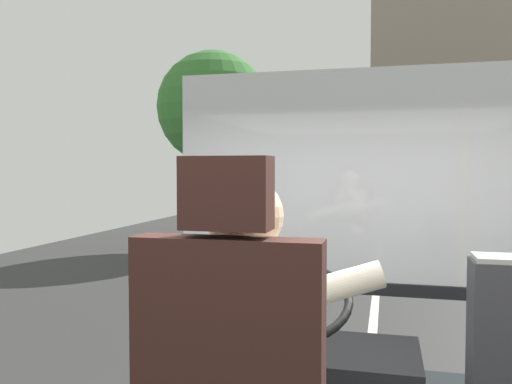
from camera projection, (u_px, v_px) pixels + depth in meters
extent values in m
cube|color=#2D2D2D|center=(378.00, 274.00, 10.45)|extent=(18.00, 44.00, 0.05)
cube|color=silver|center=(378.00, 272.00, 10.45)|extent=(0.12, 39.60, 0.00)
cube|color=#381E19|center=(227.00, 370.00, 1.29)|extent=(0.48, 0.10, 0.66)
cube|color=#381E19|center=(227.00, 193.00, 1.27)|extent=(0.22, 0.10, 0.18)
cylinder|color=silver|center=(244.00, 359.00, 1.45)|extent=(0.35, 0.35, 0.60)
cube|color=black|center=(260.00, 315.00, 1.62)|extent=(0.06, 0.01, 0.37)
sphere|color=beige|center=(244.00, 216.00, 1.43)|extent=(0.22, 0.22, 0.22)
cylinder|color=silver|center=(297.00, 297.00, 1.67)|extent=(0.57, 0.21, 0.24)
cylinder|color=silver|center=(235.00, 293.00, 1.72)|extent=(0.57, 0.21, 0.24)
cube|color=black|center=(308.00, 384.00, 2.64)|extent=(1.10, 0.56, 0.40)
cylinder|color=black|center=(295.00, 344.00, 2.26)|extent=(0.07, 0.27, 0.46)
torus|color=black|center=(291.00, 301.00, 2.15)|extent=(0.51, 0.48, 0.25)
cylinder|color=black|center=(291.00, 301.00, 2.15)|extent=(0.14, 0.14, 0.09)
cube|color=#333338|center=(497.00, 371.00, 2.14)|extent=(0.22, 0.21, 0.92)
cube|color=#9E9993|center=(500.00, 258.00, 2.12)|extent=(0.20, 0.19, 0.02)
cube|color=silver|center=(362.00, 175.00, 3.40)|extent=(2.50, 0.01, 1.40)
cube|color=black|center=(361.00, 287.00, 3.44)|extent=(2.50, 0.08, 0.08)
cylinder|color=#4C3828|center=(214.00, 196.00, 13.77)|extent=(0.29, 0.29, 2.74)
sphere|color=#326F2D|center=(213.00, 107.00, 13.67)|extent=(2.94, 2.94, 2.94)
cylinder|color=black|center=(492.00, 221.00, 18.04)|extent=(0.14, 0.55, 0.55)
cylinder|color=black|center=(510.00, 229.00, 15.48)|extent=(0.14, 0.55, 0.55)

